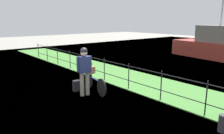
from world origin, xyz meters
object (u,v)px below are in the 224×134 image
object	(u,v)px
bicycle_main	(94,83)
cyclist_person	(84,67)
wooden_crate	(90,70)
backpack_on_paving	(77,86)
mooring_bollard	(223,123)
moored_boat_near	(218,47)
terrier_dog	(90,64)

from	to	relation	value
bicycle_main	cyclist_person	world-z (taller)	cyclist_person
wooden_crate	backpack_on_paving	bearing A→B (deg)	-101.31
cyclist_person	backpack_on_paving	distance (m)	1.00
mooring_bollard	wooden_crate	bearing A→B (deg)	-172.83
wooden_crate	cyclist_person	xyz separation A→B (m)	(0.49, -0.54, 0.25)
bicycle_main	mooring_bollard	xyz separation A→B (m)	(4.27, 0.66, -0.12)
cyclist_person	mooring_bollard	world-z (taller)	cyclist_person
backpack_on_paving	mooring_bollard	size ratio (longest dim) A/B	0.95
wooden_crate	bicycle_main	bearing A→B (deg)	-9.94
cyclist_person	moored_boat_near	world-z (taller)	moored_boat_near
wooden_crate	terrier_dog	size ratio (longest dim) A/B	1.18
wooden_crate	mooring_bollard	world-z (taller)	wooden_crate
mooring_bollard	moored_boat_near	bearing A→B (deg)	115.18
terrier_dog	mooring_bollard	world-z (taller)	terrier_dog
mooring_bollard	backpack_on_paving	bearing A→B (deg)	-166.99
backpack_on_paving	mooring_bollard	xyz separation A→B (m)	(4.78, 1.10, 0.01)
mooring_bollard	moored_boat_near	world-z (taller)	moored_boat_near
bicycle_main	wooden_crate	xyz separation A→B (m)	(-0.40, 0.07, 0.42)
bicycle_main	moored_boat_near	size ratio (longest dim) A/B	0.26
wooden_crate	backpack_on_paving	xyz separation A→B (m)	(-0.10, -0.52, -0.55)
bicycle_main	moored_boat_near	distance (m)	10.49
cyclist_person	moored_boat_near	bearing A→B (deg)	92.27
wooden_crate	cyclist_person	world-z (taller)	cyclist_person
cyclist_person	mooring_bollard	bearing A→B (deg)	15.14
terrier_dog	moored_boat_near	distance (m)	10.41
terrier_dog	backpack_on_paving	distance (m)	0.92
terrier_dog	backpack_on_paving	world-z (taller)	terrier_dog
bicycle_main	mooring_bollard	size ratio (longest dim) A/B	4.05
terrier_dog	backpack_on_paving	bearing A→B (deg)	-104.01
wooden_crate	backpack_on_paving	size ratio (longest dim) A/B	0.96
backpack_on_paving	cyclist_person	bearing A→B (deg)	-89.51
terrier_dog	mooring_bollard	size ratio (longest dim) A/B	0.76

